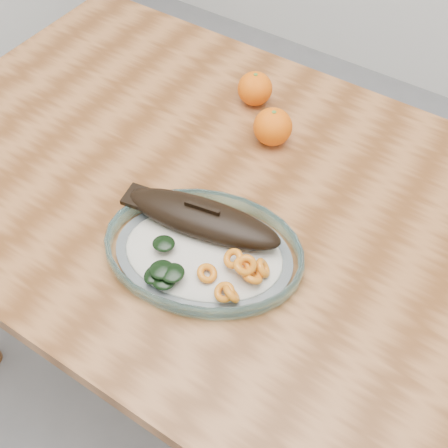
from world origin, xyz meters
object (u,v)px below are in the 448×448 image
object	(u,v)px
dining_table	(211,218)
plated_meal	(203,248)
orange_left	(273,127)
orange_right	(255,89)

from	to	relation	value
dining_table	plated_meal	bearing A→B (deg)	-59.86
dining_table	orange_left	xyz separation A→B (m)	(0.04, 0.15, 0.14)
plated_meal	orange_left	xyz separation A→B (m)	(-0.04, 0.29, 0.02)
dining_table	plated_meal	xyz separation A→B (m)	(0.08, -0.14, 0.12)
plated_meal	orange_left	world-z (taller)	plated_meal
orange_left	dining_table	bearing A→B (deg)	-103.49
orange_right	dining_table	bearing A→B (deg)	-77.93
dining_table	orange_right	distance (m)	0.27
orange_left	orange_right	distance (m)	0.12
plated_meal	dining_table	bearing A→B (deg)	101.72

